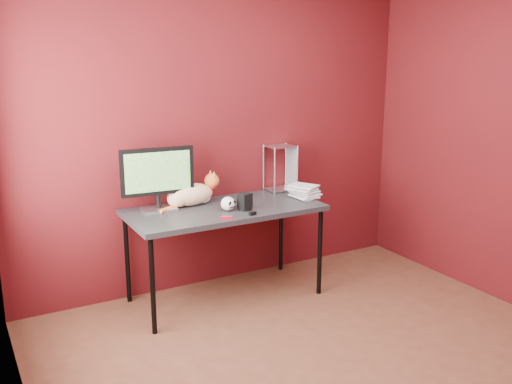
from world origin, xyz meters
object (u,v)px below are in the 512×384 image
desk (224,214)px  cat (191,194)px  speaker (245,202)px  book_stack (297,130)px  skull_mug (228,204)px  monitor (158,176)px

desk → cat: (-0.20, 0.19, 0.14)m
desk → speaker: size_ratio=11.70×
desk → book_stack: size_ratio=1.32×
skull_mug → book_stack: (0.64, 0.05, 0.51)m
desk → monitor: monitor is taller
skull_mug → cat: bearing=104.6°
desk → book_stack: bearing=-4.2°
monitor → speaker: (0.58, -0.30, -0.21)m
desk → skull_mug: 0.14m
desk → speaker: 0.20m
skull_mug → speaker: 0.13m
desk → cat: cat is taller
book_stack → monitor: bearing=168.9°
skull_mug → speaker: bearing=-35.1°
desk → speaker: (0.11, -0.13, 0.11)m
book_stack → desk: bearing=175.8°
desk → skull_mug: skull_mug is taller
desk → skull_mug: size_ratio=12.86×
skull_mug → book_stack: size_ratio=0.10×
cat → book_stack: 0.98m
speaker → cat: bearing=116.6°
monitor → book_stack: size_ratio=0.49×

